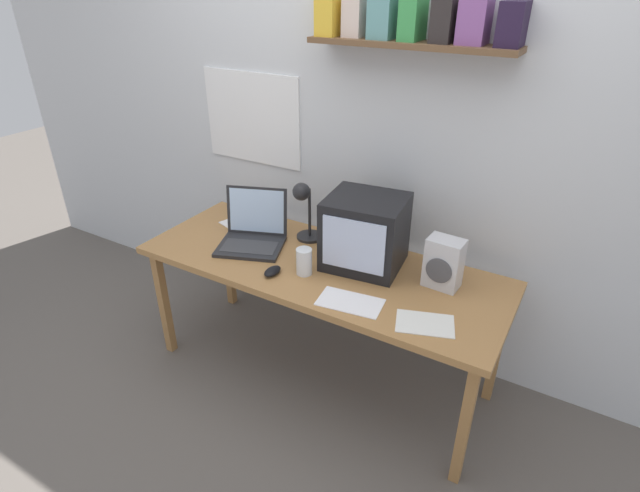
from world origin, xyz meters
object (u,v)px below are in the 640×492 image
object	(u,v)px
corner_desk	(320,273)
loose_paper_near_monitor	(350,302)
laptop	(253,231)
open_notebook	(243,223)
juice_glass	(304,263)
crt_monitor	(365,232)
computer_mouse	(272,271)
printed_handout	(425,324)
desk_lamp	(304,205)
space_heater	(444,263)

from	to	relation	value
corner_desk	loose_paper_near_monitor	distance (m)	0.36
laptop	open_notebook	size ratio (longest dim) A/B	1.61
laptop	juice_glass	bearing A→B (deg)	-38.93
crt_monitor	laptop	size ratio (longest dim) A/B	0.96
computer_mouse	printed_handout	xyz separation A→B (m)	(0.76, 0.00, -0.01)
desk_lamp	space_heater	bearing A→B (deg)	11.14
loose_paper_near_monitor	printed_handout	distance (m)	0.33
loose_paper_near_monitor	printed_handout	bearing A→B (deg)	3.69
open_notebook	loose_paper_near_monitor	distance (m)	0.96
printed_handout	loose_paper_near_monitor	bearing A→B (deg)	-176.31
crt_monitor	juice_glass	world-z (taller)	crt_monitor
computer_mouse	desk_lamp	bearing A→B (deg)	97.65
desk_lamp	computer_mouse	xyz separation A→B (m)	(0.05, -0.37, -0.19)
desk_lamp	juice_glass	bearing A→B (deg)	-42.93
computer_mouse	open_notebook	size ratio (longest dim) A/B	0.41
space_heater	loose_paper_near_monitor	world-z (taller)	space_heater
computer_mouse	loose_paper_near_monitor	bearing A→B (deg)	-2.77
crt_monitor	open_notebook	world-z (taller)	crt_monitor
desk_lamp	loose_paper_near_monitor	size ratio (longest dim) A/B	1.10
desk_lamp	juice_glass	size ratio (longest dim) A/B	2.52
laptop	desk_lamp	xyz separation A→B (m)	(0.22, 0.16, 0.13)
juice_glass	open_notebook	world-z (taller)	juice_glass
open_notebook	computer_mouse	bearing A→B (deg)	-38.22
open_notebook	space_heater	bearing A→B (deg)	-2.44
juice_glass	space_heater	xyz separation A→B (m)	(0.59, 0.23, 0.06)
corner_desk	desk_lamp	distance (m)	0.37
computer_mouse	laptop	bearing A→B (deg)	141.79
corner_desk	crt_monitor	world-z (taller)	crt_monitor
space_heater	open_notebook	world-z (taller)	space_heater
juice_glass	printed_handout	world-z (taller)	juice_glass
corner_desk	space_heater	size ratio (longest dim) A/B	7.74
computer_mouse	corner_desk	bearing A→B (deg)	53.30
computer_mouse	juice_glass	bearing A→B (deg)	33.02
open_notebook	printed_handout	size ratio (longest dim) A/B	0.94
laptop	juice_glass	xyz separation A→B (m)	(0.40, -0.13, -0.01)
crt_monitor	desk_lamp	size ratio (longest dim) A/B	1.20
loose_paper_near_monitor	corner_desk	bearing A→B (deg)	142.14
corner_desk	desk_lamp	xyz separation A→B (m)	(-0.20, 0.17, 0.26)
desk_lamp	printed_handout	bearing A→B (deg)	-9.03
desk_lamp	computer_mouse	world-z (taller)	desk_lamp
space_heater	open_notebook	distance (m)	1.19
crt_monitor	desk_lamp	distance (m)	0.39
corner_desk	computer_mouse	distance (m)	0.26
corner_desk	loose_paper_near_monitor	bearing A→B (deg)	-37.86
juice_glass	loose_paper_near_monitor	world-z (taller)	juice_glass
laptop	desk_lamp	size ratio (longest dim) A/B	1.25
open_notebook	laptop	bearing A→B (deg)	-38.23
corner_desk	printed_handout	size ratio (longest dim) A/B	6.71
corner_desk	crt_monitor	xyz separation A→B (m)	(0.18, 0.11, 0.23)
loose_paper_near_monitor	computer_mouse	bearing A→B (deg)	177.23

